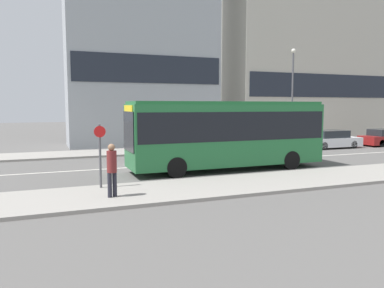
% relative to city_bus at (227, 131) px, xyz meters
% --- Properties ---
extents(ground_plane, '(120.00, 120.00, 0.00)m').
position_rel_city_bus_xyz_m(ground_plane, '(-3.49, 2.47, -2.01)').
color(ground_plane, '#595654').
extents(sidewalk_near, '(44.00, 3.50, 0.13)m').
position_rel_city_bus_xyz_m(sidewalk_near, '(-3.49, -3.78, -1.94)').
color(sidewalk_near, gray).
rests_on(sidewalk_near, ground_plane).
extents(sidewalk_far, '(44.00, 3.50, 0.13)m').
position_rel_city_bus_xyz_m(sidewalk_far, '(-3.49, 8.72, -1.94)').
color(sidewalk_far, gray).
rests_on(sidewalk_far, ground_plane).
extents(lane_centerline, '(41.80, 0.16, 0.01)m').
position_rel_city_bus_xyz_m(lane_centerline, '(-3.49, 2.47, -2.00)').
color(lane_centerline, silver).
rests_on(lane_centerline, ground_plane).
extents(apartment_block_left_tower, '(12.46, 4.75, 22.44)m').
position_rel_city_bus_xyz_m(apartment_block_left_tower, '(-0.80, 14.31, 9.20)').
color(apartment_block_left_tower, '#9EA3A8').
rests_on(apartment_block_left_tower, ground_plane).
extents(apartment_block_right_tower, '(19.03, 6.89, 18.88)m').
position_rel_city_bus_xyz_m(apartment_block_right_tower, '(17.32, 15.38, 7.43)').
color(apartment_block_right_tower, '#B7B2A3').
rests_on(apartment_block_right_tower, ground_plane).
extents(city_bus, '(10.17, 2.48, 3.50)m').
position_rel_city_bus_xyz_m(city_bus, '(0.00, 0.00, 0.00)').
color(city_bus, '#236B38').
rests_on(city_bus, ground_plane).
extents(parked_car_0, '(4.59, 1.90, 1.39)m').
position_rel_city_bus_xyz_m(parked_car_0, '(11.96, 5.89, -1.35)').
color(parked_car_0, silver).
rests_on(parked_car_0, ground_plane).
extents(pedestrian_near_stop, '(0.34, 0.34, 1.86)m').
position_rel_city_bus_xyz_m(pedestrian_near_stop, '(-6.55, -4.21, -0.81)').
color(pedestrian_near_stop, '#23232D').
rests_on(pedestrian_near_stop, sidewalk_near).
extents(bus_stop_sign, '(0.44, 0.12, 2.45)m').
position_rel_city_bus_xyz_m(bus_stop_sign, '(-6.73, -2.59, -0.44)').
color(bus_stop_sign, '#4C4C51').
rests_on(bus_stop_sign, sidewalk_near).
extents(street_lamp, '(0.36, 0.36, 7.67)m').
position_rel_city_bus_xyz_m(street_lamp, '(9.92, 8.15, 2.74)').
color(street_lamp, '#4C4C51').
rests_on(street_lamp, sidewalk_far).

